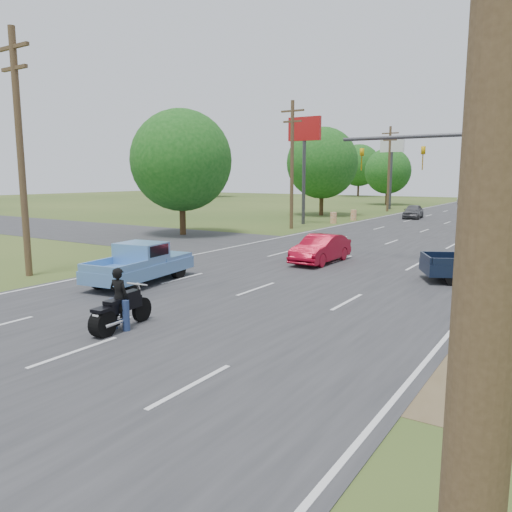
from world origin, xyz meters
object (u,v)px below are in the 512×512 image
Objects in this scene: blue_pickup at (142,263)px; distant_car_white at (467,199)px; red_convertible at (321,249)px; navy_pickup at (491,263)px; distant_car_grey at (413,212)px; motorcycle at (118,312)px; rider at (119,301)px.

distant_car_white is (-0.44, 70.22, -0.15)m from blue_pickup.
red_convertible is 7.63m from navy_pickup.
red_convertible is at bearing -120.80° from navy_pickup.
motorcycle is at bearing -91.64° from distant_car_grey.
rider is 0.33× the size of blue_pickup.
rider is at bearing -91.64° from distant_car_grey.
blue_pickup reaches higher than motorcycle.
red_convertible is at bearing 56.19° from blue_pickup.
rider reaches higher than blue_pickup.
blue_pickup is 13.70m from navy_pickup.
rider is 41.50m from distant_car_grey.
distant_car_white is (-11.95, 62.79, -0.15)m from navy_pickup.
rider is at bearing 95.30° from distant_car_white.
motorcycle is 75.16m from distant_car_white.
rider is 14.32m from navy_pickup.
distant_car_grey is at bearing 93.42° from distant_car_white.
blue_pickup is at bearing -97.22° from distant_car_grey.
navy_pickup is 1.26× the size of distant_car_grey.
distant_car_white is at bearing 164.11° from navy_pickup.
navy_pickup is (7.53, 12.24, 0.29)m from motorcycle.
distant_car_grey is at bearing 97.75° from red_convertible.
motorcycle is 14.38m from navy_pickup.
blue_pickup is at bearing -56.20° from rider.
red_convertible is 0.86× the size of distant_car_white.
distant_car_grey is at bearing 174.12° from navy_pickup.
red_convertible is at bearing 95.92° from distant_car_white.
rider reaches higher than red_convertible.
distant_car_grey reaches higher than distant_car_white.
motorcycle is 6.26m from blue_pickup.
blue_pickup is 36.60m from distant_car_grey.
rider is 0.32× the size of navy_pickup.
rider is 75.10m from distant_car_white.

